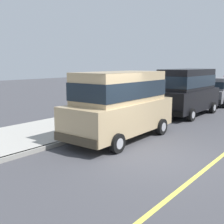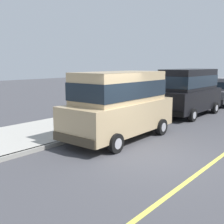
% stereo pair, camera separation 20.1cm
% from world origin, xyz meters
% --- Properties ---
extents(ground_plane, '(80.00, 80.00, 0.00)m').
position_xyz_m(ground_plane, '(0.00, 0.00, 0.00)').
color(ground_plane, '#424247').
extents(curb, '(0.16, 64.00, 0.14)m').
position_xyz_m(curb, '(-3.20, 0.00, 0.07)').
color(curb, gray).
rests_on(curb, ground).
extents(sidewalk, '(3.60, 64.00, 0.14)m').
position_xyz_m(sidewalk, '(-5.00, 0.00, 0.07)').
color(sidewalk, '#A8A59E').
rests_on(sidewalk, ground).
extents(lane_centre_line, '(0.12, 57.60, 0.01)m').
position_xyz_m(lane_centre_line, '(1.60, 0.00, 0.00)').
color(lane_centre_line, '#E0D64C').
rests_on(lane_centre_line, ground).
extents(car_tan_van, '(2.19, 4.93, 2.52)m').
position_xyz_m(car_tan_van, '(-2.10, 1.11, 1.39)').
color(car_tan_van, tan).
rests_on(car_tan_van, ground).
extents(car_black_van, '(2.19, 4.92, 2.52)m').
position_xyz_m(car_black_van, '(-2.23, 7.39, 1.39)').
color(car_black_van, black).
rests_on(car_black_van, ground).
extents(car_grey_hatchback, '(2.02, 3.84, 1.88)m').
position_xyz_m(car_grey_hatchback, '(-2.19, 12.25, 0.98)').
color(car_grey_hatchback, slate).
rests_on(car_grey_hatchback, ground).
extents(dog_tan, '(0.69, 0.42, 0.49)m').
position_xyz_m(dog_tan, '(-4.20, 2.59, 0.43)').
color(dog_tan, tan).
rests_on(dog_tan, sidewalk).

